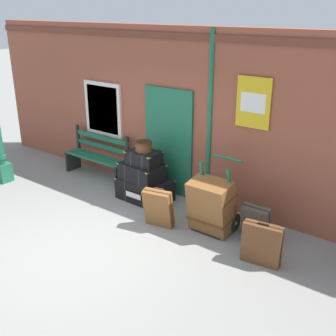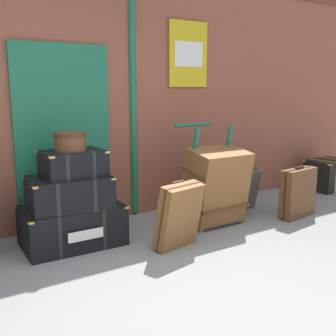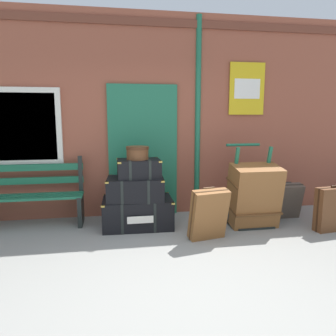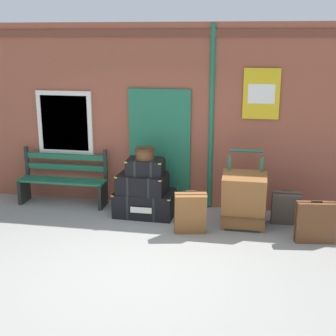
% 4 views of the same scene
% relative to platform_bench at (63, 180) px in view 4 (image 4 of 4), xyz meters
% --- Properties ---
extents(ground_plane, '(60.00, 60.00, 0.00)m').
position_rel_platform_bench_xyz_m(ground_plane, '(1.92, -2.16, -0.44)').
color(ground_plane, gray).
extents(brick_facade, '(10.40, 0.35, 3.20)m').
position_rel_platform_bench_xyz_m(brick_facade, '(1.91, 0.44, 1.15)').
color(brick_facade, brown).
rests_on(brick_facade, ground).
extents(platform_bench, '(1.60, 0.43, 1.01)m').
position_rel_platform_bench_xyz_m(platform_bench, '(0.00, 0.00, 0.00)').
color(platform_bench, '#1E6647').
rests_on(platform_bench, ground).
extents(steamer_trunk_base, '(1.03, 0.70, 0.43)m').
position_rel_platform_bench_xyz_m(steamer_trunk_base, '(1.59, -0.30, -0.23)').
color(steamer_trunk_base, black).
rests_on(steamer_trunk_base, ground).
extents(steamer_trunk_middle, '(0.85, 0.61, 0.33)m').
position_rel_platform_bench_xyz_m(steamer_trunk_middle, '(1.56, -0.34, 0.14)').
color(steamer_trunk_middle, black).
rests_on(steamer_trunk_middle, steamer_trunk_base).
extents(steamer_trunk_top, '(0.62, 0.46, 0.27)m').
position_rel_platform_bench_xyz_m(steamer_trunk_top, '(1.62, -0.34, 0.43)').
color(steamer_trunk_top, black).
rests_on(steamer_trunk_top, steamer_trunk_middle).
extents(round_hatbox, '(0.33, 0.33, 0.19)m').
position_rel_platform_bench_xyz_m(round_hatbox, '(1.60, -0.32, 0.66)').
color(round_hatbox, brown).
rests_on(round_hatbox, steamer_trunk_top).
extents(porters_trolley, '(0.71, 0.65, 1.19)m').
position_rel_platform_bench_xyz_m(porters_trolley, '(3.26, -0.42, -0.17)').
color(porters_trolley, black).
rests_on(porters_trolley, ground).
extents(large_brown_trunk, '(0.70, 0.58, 0.94)m').
position_rel_platform_bench_xyz_m(large_brown_trunk, '(3.26, -0.60, 0.03)').
color(large_brown_trunk, brown).
rests_on(large_brown_trunk, ground).
extents(suitcase_tan, '(0.58, 0.25, 0.66)m').
position_rel_platform_bench_xyz_m(suitcase_tan, '(4.33, -0.93, -0.13)').
color(suitcase_tan, brown).
rests_on(suitcase_tan, ground).
extents(suitcase_beige, '(0.47, 0.30, 0.58)m').
position_rel_platform_bench_xyz_m(suitcase_beige, '(3.94, -0.31, -0.16)').
color(suitcase_beige, '#51473D').
rests_on(suitcase_beige, ground).
extents(suitcase_charcoal, '(0.53, 0.39, 0.70)m').
position_rel_platform_bench_xyz_m(suitcase_charcoal, '(2.47, -0.98, -0.10)').
color(suitcase_charcoal, brown).
rests_on(suitcase_charcoal, ground).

